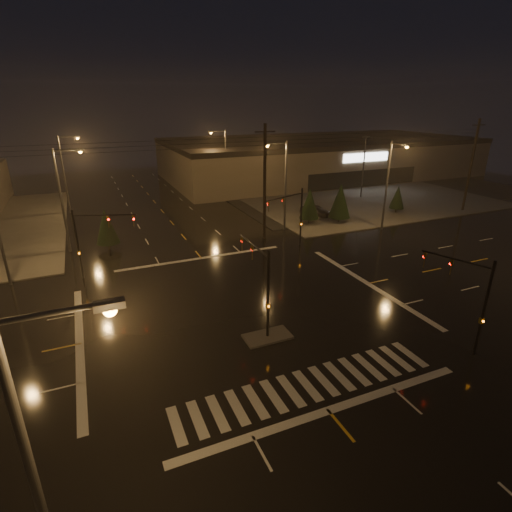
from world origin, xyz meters
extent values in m
plane|color=black|center=(0.00, 0.00, 0.00)|extent=(140.00, 140.00, 0.00)
cube|color=#47443F|center=(30.00, 30.00, 0.06)|extent=(36.00, 36.00, 0.12)
cube|color=#47443F|center=(0.00, -4.00, 0.07)|extent=(3.00, 1.60, 0.15)
cube|color=beige|center=(0.00, -9.00, 0.01)|extent=(15.00, 2.60, 0.01)
cube|color=beige|center=(0.00, -11.00, 0.01)|extent=(16.00, 0.50, 0.01)
cube|color=beige|center=(0.00, 11.00, 0.01)|extent=(16.00, 0.50, 0.01)
cube|color=black|center=(35.00, 28.00, 0.04)|extent=(50.00, 24.00, 0.08)
cube|color=#6C624D|center=(35.00, 46.00, 3.50)|extent=(60.00, 28.00, 7.00)
cube|color=black|center=(35.00, 46.00, 6.80)|extent=(60.20, 28.20, 0.80)
cube|color=white|center=(35.00, 31.90, 5.20)|extent=(9.00, 0.20, 1.40)
cube|color=black|center=(35.00, 31.95, 1.60)|extent=(22.00, 0.15, 2.80)
cylinder|color=black|center=(0.00, -4.00, 3.00)|extent=(0.18, 0.18, 6.00)
cylinder|color=black|center=(0.00, -1.75, 5.50)|extent=(0.12, 4.50, 0.12)
imported|color=#594707|center=(0.00, 0.27, 5.45)|extent=(0.16, 0.20, 1.00)
cube|color=#594707|center=(0.00, -4.00, 2.30)|extent=(0.25, 0.18, 0.35)
cylinder|color=black|center=(10.50, 10.50, 3.00)|extent=(0.18, 0.18, 6.00)
cylinder|color=black|center=(8.15, 9.64, 5.50)|extent=(4.74, 1.82, 0.12)
imported|color=#594707|center=(6.04, 8.88, 5.45)|extent=(0.24, 0.22, 1.00)
cube|color=#594707|center=(10.50, 10.50, 2.30)|extent=(0.25, 0.18, 0.35)
cylinder|color=black|center=(-10.50, 10.50, 3.00)|extent=(0.18, 0.18, 6.00)
cylinder|color=black|center=(-8.15, 9.64, 5.50)|extent=(4.74, 1.82, 0.12)
imported|color=#594707|center=(-6.04, 8.88, 5.45)|extent=(0.24, 0.22, 1.00)
cube|color=#594707|center=(-10.50, 10.50, 2.30)|extent=(0.25, 0.18, 0.35)
cylinder|color=black|center=(10.50, -10.50, 3.00)|extent=(0.18, 0.18, 6.00)
cylinder|color=black|center=(9.82, -8.62, 5.50)|extent=(1.48, 3.80, 0.12)
imported|color=#594707|center=(9.20, -6.93, 5.45)|extent=(0.22, 0.24, 1.00)
cube|color=#594707|center=(10.50, -10.50, 2.30)|extent=(0.25, 0.18, 0.35)
cylinder|color=#38383A|center=(-11.50, -15.00, 5.00)|extent=(0.24, 0.24, 10.00)
cylinder|color=#38383A|center=(-10.30, -15.00, 9.80)|extent=(2.40, 0.14, 0.14)
cube|color=#38383A|center=(-9.20, -15.00, 9.75)|extent=(0.70, 0.30, 0.18)
sphere|color=orange|center=(-9.20, -15.00, 9.62)|extent=(0.32, 0.32, 0.32)
cylinder|color=#38383A|center=(-11.50, 18.00, 5.00)|extent=(0.24, 0.24, 10.00)
cylinder|color=#38383A|center=(-10.30, 18.00, 9.80)|extent=(2.40, 0.14, 0.14)
cube|color=#38383A|center=(-9.20, 18.00, 9.75)|extent=(0.70, 0.30, 0.18)
sphere|color=orange|center=(-9.20, 18.00, 9.62)|extent=(0.32, 0.32, 0.32)
cylinder|color=#38383A|center=(-11.50, 34.00, 5.00)|extent=(0.24, 0.24, 10.00)
cylinder|color=#38383A|center=(-10.30, 34.00, 9.80)|extent=(2.40, 0.14, 0.14)
cube|color=#38383A|center=(-9.20, 34.00, 9.75)|extent=(0.70, 0.30, 0.18)
sphere|color=orange|center=(-9.20, 34.00, 9.62)|extent=(0.32, 0.32, 0.32)
cylinder|color=#38383A|center=(11.50, 16.00, 5.00)|extent=(0.24, 0.24, 10.00)
cylinder|color=#38383A|center=(10.30, 16.00, 9.80)|extent=(2.40, 0.14, 0.14)
cube|color=#38383A|center=(9.20, 16.00, 9.75)|extent=(0.70, 0.30, 0.18)
sphere|color=orange|center=(9.20, 16.00, 9.62)|extent=(0.32, 0.32, 0.32)
cylinder|color=#38383A|center=(11.50, 36.00, 5.00)|extent=(0.24, 0.24, 10.00)
cylinder|color=#38383A|center=(10.30, 36.00, 9.80)|extent=(2.40, 0.14, 0.14)
cube|color=#38383A|center=(9.20, 36.00, 9.75)|extent=(0.70, 0.30, 0.18)
sphere|color=orange|center=(9.20, 36.00, 9.62)|extent=(0.32, 0.32, 0.32)
cylinder|color=#38383A|center=(22.00, 11.50, 5.00)|extent=(0.24, 0.24, 10.00)
cylinder|color=#38383A|center=(22.00, 10.30, 9.80)|extent=(0.14, 2.40, 0.14)
cube|color=#38383A|center=(22.00, 9.20, 9.75)|extent=(0.30, 0.70, 0.18)
sphere|color=orange|center=(22.00, 9.20, 9.62)|extent=(0.32, 0.32, 0.32)
cylinder|color=black|center=(8.00, 14.00, 6.00)|extent=(0.32, 0.32, 12.00)
cube|color=black|center=(8.00, 14.00, 11.20)|extent=(2.20, 0.12, 0.12)
cylinder|color=black|center=(38.00, 14.00, 6.00)|extent=(0.32, 0.32, 12.00)
cube|color=black|center=(38.00, 14.00, 11.20)|extent=(2.20, 0.12, 0.12)
cylinder|color=black|center=(15.34, 16.94, 0.35)|extent=(0.18, 0.18, 0.70)
cone|color=black|center=(15.34, 16.94, 2.55)|extent=(2.37, 2.37, 3.70)
cylinder|color=black|center=(18.98, 15.87, 0.35)|extent=(0.18, 0.18, 0.70)
cone|color=black|center=(18.98, 15.87, 2.77)|extent=(2.65, 2.65, 4.14)
cylinder|color=black|center=(28.56, 16.55, 0.35)|extent=(0.18, 0.18, 0.70)
cone|color=black|center=(28.56, 16.55, 2.21)|extent=(1.93, 1.93, 3.01)
cylinder|color=black|center=(-7.88, 17.08, 0.35)|extent=(0.18, 0.18, 0.70)
cone|color=black|center=(-7.88, 17.08, 2.48)|extent=(2.28, 2.28, 3.56)
imported|color=black|center=(18.00, 19.68, 0.71)|extent=(3.57, 4.44, 1.42)
camera|label=1|loc=(-9.34, -23.67, 14.05)|focal=28.00mm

